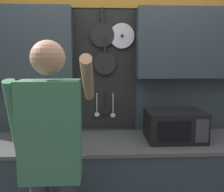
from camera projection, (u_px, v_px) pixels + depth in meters
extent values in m
cube|color=#2D383D|center=(116.00, 189.00, 2.31)|extent=(2.56, 0.65, 0.88)
cube|color=#4C4C4C|center=(116.00, 142.00, 2.24)|extent=(2.59, 0.68, 0.03)
cube|color=#2D383D|center=(114.00, 95.00, 2.53)|extent=(3.16, 0.04, 2.53)
cube|color=#2D383D|center=(25.00, 43.00, 2.31)|extent=(0.88, 0.16, 0.66)
cube|color=#2D383D|center=(192.00, 43.00, 2.39)|extent=(1.07, 0.16, 0.66)
cube|color=black|center=(105.00, 70.00, 2.45)|extent=(0.61, 0.01, 1.14)
cylinder|color=black|center=(102.00, 35.00, 2.38)|extent=(0.23, 0.02, 0.23)
cube|color=black|center=(102.00, 15.00, 2.34)|extent=(0.02, 0.02, 0.14)
cylinder|color=black|center=(105.00, 63.00, 2.42)|extent=(0.22, 0.02, 0.22)
cube|color=black|center=(105.00, 44.00, 2.39)|extent=(0.02, 0.02, 0.15)
cylinder|color=silver|center=(122.00, 36.00, 2.39)|extent=(0.24, 0.01, 0.24)
sphere|color=black|center=(122.00, 36.00, 2.37)|extent=(0.03, 0.03, 0.03)
cylinder|color=silver|center=(97.00, 103.00, 2.47)|extent=(0.01, 0.01, 0.20)
ellipsoid|color=silver|center=(97.00, 115.00, 2.49)|extent=(0.05, 0.01, 0.05)
cylinder|color=black|center=(105.00, 102.00, 2.48)|extent=(0.01, 0.01, 0.19)
ellipsoid|color=black|center=(105.00, 113.00, 2.49)|extent=(0.05, 0.01, 0.05)
cylinder|color=silver|center=(113.00, 104.00, 2.48)|extent=(0.01, 0.01, 0.21)
ellipsoid|color=silver|center=(113.00, 116.00, 2.50)|extent=(0.05, 0.01, 0.05)
cube|color=black|center=(174.00, 125.00, 2.24)|extent=(0.50, 0.36, 0.27)
cube|color=black|center=(175.00, 131.00, 2.06)|extent=(0.28, 0.01, 0.16)
cube|color=#333338|center=(202.00, 131.00, 2.07)|extent=(0.11, 0.01, 0.20)
cube|color=brown|center=(26.00, 132.00, 2.18)|extent=(0.13, 0.16, 0.18)
cylinder|color=black|center=(20.00, 120.00, 2.13)|extent=(0.02, 0.03, 0.05)
cylinder|color=black|center=(22.00, 119.00, 2.13)|extent=(0.02, 0.03, 0.07)
cylinder|color=black|center=(23.00, 118.00, 2.13)|extent=(0.02, 0.03, 0.08)
cylinder|color=black|center=(25.00, 119.00, 2.13)|extent=(0.02, 0.03, 0.07)
cylinder|color=black|center=(27.00, 118.00, 2.13)|extent=(0.02, 0.04, 0.09)
cylinder|color=black|center=(29.00, 119.00, 2.13)|extent=(0.02, 0.04, 0.08)
cube|color=#3D704C|center=(51.00, 131.00, 1.59)|extent=(0.38, 0.22, 0.64)
sphere|color=#A87A5B|center=(48.00, 58.00, 1.52)|extent=(0.21, 0.21, 0.21)
cylinder|color=#3D704C|center=(16.00, 122.00, 1.61)|extent=(0.08, 0.25, 0.57)
cylinder|color=#A87A5B|center=(88.00, 80.00, 1.80)|extent=(0.08, 0.53, 0.37)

